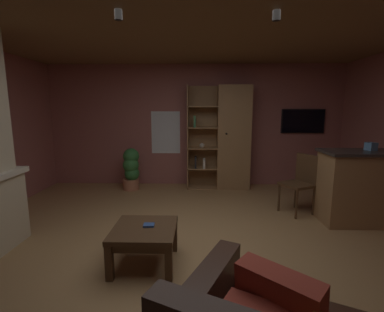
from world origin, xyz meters
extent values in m
cube|color=#A37A4C|center=(0.00, 0.00, -0.01)|extent=(6.11, 5.83, 0.02)
cube|color=#9E5B56|center=(0.00, 2.94, 1.26)|extent=(6.23, 0.06, 2.52)
cube|color=brown|center=(0.00, 0.00, 2.53)|extent=(6.11, 5.83, 0.02)
cube|color=white|center=(-0.62, 2.91, 1.12)|extent=(0.61, 0.01, 0.89)
cube|color=#997047|center=(0.79, 2.66, 1.04)|extent=(0.66, 0.38, 2.07)
cube|color=#997047|center=(0.15, 2.84, 1.04)|extent=(0.61, 0.02, 2.07)
cube|color=#997047|center=(-0.14, 2.66, 1.04)|extent=(0.02, 0.38, 2.07)
sphere|color=black|center=(0.62, 2.46, 1.14)|extent=(0.04, 0.04, 0.04)
cube|color=#997047|center=(0.15, 2.66, 0.01)|extent=(0.61, 0.38, 0.02)
cube|color=#997047|center=(0.15, 2.66, 0.41)|extent=(0.61, 0.38, 0.02)
cube|color=#997047|center=(0.15, 2.66, 0.83)|extent=(0.61, 0.38, 0.02)
cube|color=#997047|center=(0.15, 2.66, 1.24)|extent=(0.61, 0.38, 0.02)
cube|color=#997047|center=(0.15, 2.66, 1.66)|extent=(0.61, 0.38, 0.02)
cube|color=#387247|center=(0.00, 2.61, 1.37)|extent=(0.04, 0.23, 0.23)
cube|color=black|center=(0.02, 2.61, 0.54)|extent=(0.03, 0.23, 0.23)
cube|color=beige|center=(0.19, 2.61, 0.52)|extent=(0.05, 0.23, 0.18)
sphere|color=beige|center=(0.15, 2.66, 0.88)|extent=(0.10, 0.10, 0.10)
cube|color=#997047|center=(2.61, 0.91, 0.50)|extent=(1.50, 0.55, 1.00)
cube|color=#2D2826|center=(2.61, 0.91, 1.02)|extent=(1.56, 0.61, 0.04)
cube|color=#598CBF|center=(2.50, 0.97, 1.10)|extent=(0.15, 0.15, 0.11)
cube|color=#AD3D2D|center=(0.50, -1.63, 0.59)|extent=(0.45, 0.43, 0.45)
cube|color=#4C331E|center=(-0.48, -0.25, 0.38)|extent=(0.65, 0.65, 0.05)
cube|color=#4C331E|center=(-0.48, -0.25, 0.32)|extent=(0.58, 0.59, 0.08)
cube|color=#4C331E|center=(-0.76, -0.53, 0.18)|extent=(0.07, 0.07, 0.36)
cube|color=#4C331E|center=(-0.20, -0.53, 0.18)|extent=(0.07, 0.07, 0.36)
cube|color=#4C331E|center=(-0.76, 0.04, 0.18)|extent=(0.07, 0.07, 0.36)
cube|color=#4C331E|center=(-0.20, 0.04, 0.18)|extent=(0.07, 0.07, 0.36)
cube|color=#2D4C8C|center=(-0.44, -0.21, 0.42)|extent=(0.12, 0.10, 0.02)
cube|color=#4C331E|center=(1.61, 1.25, 0.46)|extent=(0.57, 0.57, 0.04)
cube|color=#4C331E|center=(1.78, 1.34, 0.70)|extent=(0.22, 0.37, 0.44)
cylinder|color=#4C331E|center=(1.37, 1.33, 0.23)|extent=(0.04, 0.04, 0.46)
cylinder|color=#4C331E|center=(1.53, 1.01, 0.23)|extent=(0.04, 0.04, 0.46)
cylinder|color=#4C331E|center=(1.68, 1.49, 0.23)|extent=(0.04, 0.04, 0.46)
cylinder|color=#4C331E|center=(1.85, 1.18, 0.23)|extent=(0.04, 0.04, 0.46)
cylinder|color=#B77051|center=(-1.29, 2.47, 0.11)|extent=(0.32, 0.32, 0.22)
sphere|color=#2D6B33|center=(-1.26, 2.45, 0.34)|extent=(0.30, 0.30, 0.30)
sphere|color=#2D6B33|center=(-1.27, 2.44, 0.51)|extent=(0.32, 0.32, 0.32)
sphere|color=#2D6B33|center=(-1.27, 2.48, 0.68)|extent=(0.32, 0.32, 0.32)
cube|color=black|center=(2.24, 2.88, 1.37)|extent=(0.88, 0.05, 0.49)
cube|color=black|center=(2.24, 2.86, 1.37)|extent=(0.84, 0.01, 0.45)
cylinder|color=black|center=(-0.64, -0.29, 2.45)|extent=(0.07, 0.07, 0.09)
cylinder|color=black|center=(0.78, -0.23, 2.45)|extent=(0.07, 0.07, 0.09)
camera|label=1|loc=(0.08, -2.91, 1.62)|focal=25.75mm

